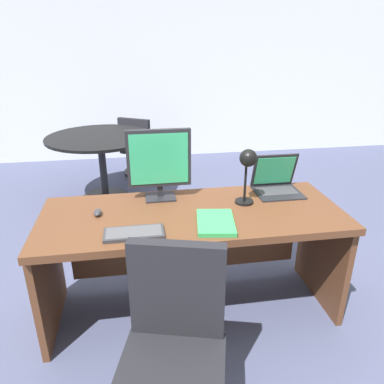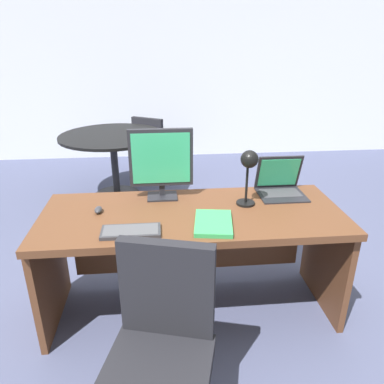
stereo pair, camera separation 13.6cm
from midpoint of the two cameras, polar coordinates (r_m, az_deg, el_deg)
ground at (r=3.94m, az=-1.04°, el=-3.34°), size 12.00×12.00×0.00m
back_wall at (r=5.71m, az=-2.96°, el=19.45°), size 10.00×0.10×2.80m
desk at (r=2.40m, az=1.62°, el=-6.81°), size 1.87×0.74×0.74m
monitor at (r=2.39m, az=-3.22°, el=4.93°), size 0.42×0.16×0.47m
laptop at (r=2.62m, az=14.97°, el=1.53°), size 0.31×0.28×0.26m
keyboard at (r=2.05m, az=-7.63°, el=-6.12°), size 0.33×0.15×0.02m
mouse at (r=2.31m, az=-12.77°, el=-2.75°), size 0.05×0.08×0.04m
desk_lamp at (r=2.29m, az=10.54°, el=3.93°), size 0.12×0.14×0.37m
book at (r=2.12m, az=5.20°, el=-4.88°), size 0.26×0.34×0.03m
office_chair at (r=1.83m, az=-2.53°, el=-25.66°), size 0.56×0.58×0.93m
meeting_table at (r=4.23m, az=-11.23°, el=6.37°), size 1.17×1.17×0.75m
meeting_chair_near at (r=5.01m, az=-5.03°, el=6.30°), size 0.63×0.64×0.80m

